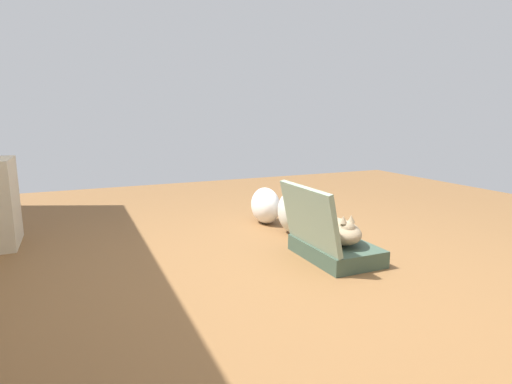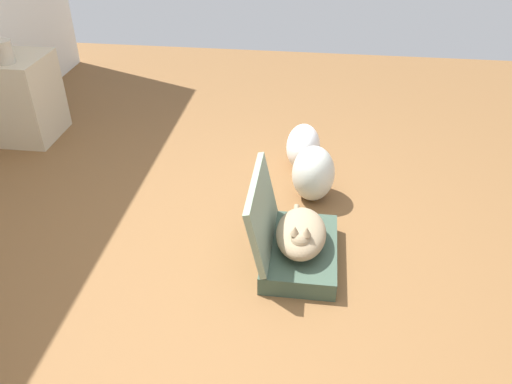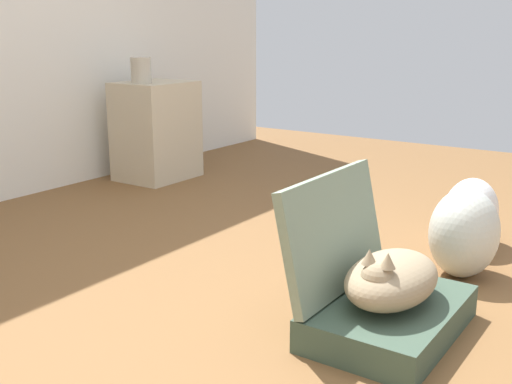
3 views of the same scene
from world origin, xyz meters
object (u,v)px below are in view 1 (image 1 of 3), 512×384
object	(u,v)px
suitcase_base	(335,250)
cat	(337,231)
plastic_bag_clear	(266,206)
plastic_bag_white	(295,211)

from	to	relation	value
suitcase_base	cat	world-z (taller)	cat
cat	plastic_bag_clear	distance (m)	1.07
cat	plastic_bag_white	xyz separation A→B (m)	(0.67, -0.05, -0.01)
suitcase_base	plastic_bag_white	distance (m)	0.68
cat	plastic_bag_white	distance (m)	0.67
suitcase_base	plastic_bag_white	size ratio (longest dim) A/B	1.65
suitcase_base	plastic_bag_clear	size ratio (longest dim) A/B	1.74
suitcase_base	cat	bearing A→B (deg)	177.11
plastic_bag_white	plastic_bag_clear	distance (m)	0.41
cat	plastic_bag_clear	size ratio (longest dim) A/B	1.45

